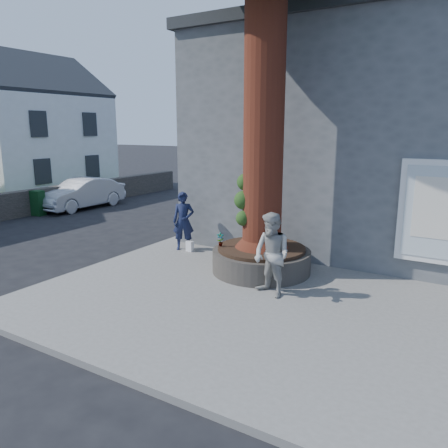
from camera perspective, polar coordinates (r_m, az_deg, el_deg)
The scene contains 15 objects.
ground at distance 9.24m, azimuth -5.29°, elevation -9.45°, with size 120.00×120.00×0.00m, color black.
pavement at distance 9.31m, azimuth 6.00°, elevation -8.90°, with size 9.00×8.00×0.12m, color slate.
yellow_line at distance 11.86m, azimuth -14.39°, elevation -4.77°, with size 0.10×30.00×0.01m, color yellow.
stone_shop at distance 14.31m, azimuth 20.88°, elevation 10.56°, with size 10.30×8.30×6.30m.
planter at distance 10.33m, azimuth 4.89°, elevation -4.62°, with size 2.30×2.30×0.60m.
cottage_far at distance 26.25m, azimuth -25.01°, elevation 12.12°, with size 7.30×7.40×8.75m.
man at distance 12.05m, azimuth -5.31°, elevation 0.38°, with size 0.59×0.39×1.61m, color #151B3A.
woman at distance 8.75m, azimuth 6.25°, elevation -4.04°, with size 0.82×0.64×1.69m, color #9E9D98.
shopping_bag at distance 12.01m, azimuth -4.49°, elevation -2.91°, with size 0.20×0.12×0.28m, color white.
car_silver at distance 19.88m, azimuth -18.08°, elevation 3.81°, with size 1.38×3.95×1.30m, color #ADAFB5.
a_board_sign at distance 18.91m, azimuth -23.22°, elevation 2.53°, with size 0.55×0.36×1.00m, color black.
plant_a at distance 10.20m, azimuth -0.50°, elevation -2.05°, with size 0.17×0.12×0.32m, color gray.
plant_b at distance 9.10m, azimuth 7.38°, elevation -3.58°, with size 0.24×0.24×0.44m, color gray.
plant_c at distance 9.12m, azimuth 7.37°, elevation -4.04°, with size 0.16×0.16×0.29m, color gray.
plant_d at distance 11.01m, azimuth 6.21°, elevation -1.06°, with size 0.28×0.25×0.31m, color gray.
Camera 1 is at (5.12, -6.87, 3.45)m, focal length 35.00 mm.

